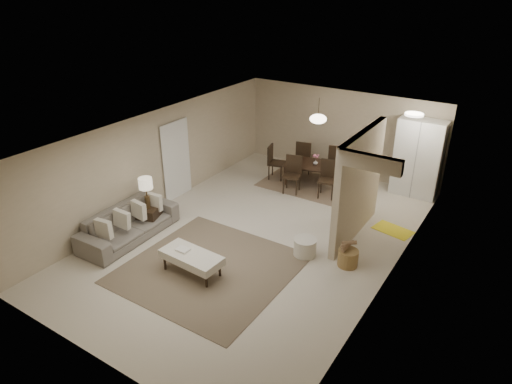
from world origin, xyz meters
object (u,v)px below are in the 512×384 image
Objects in this scene: pantry_cabinet at (418,158)px; ottoman_bench at (191,258)px; side_table at (149,217)px; sofa at (129,224)px; dining_table at (315,174)px; round_pouf at (305,247)px; wicker_basket at (348,258)px.

pantry_cabinet reaches higher than ottoman_bench.
sofa is at bearing -94.88° from side_table.
dining_table is at bearing 63.41° from side_table.
pantry_cabinet is at bearing -41.32° from sofa.
sofa reaches higher than round_pouf.
dining_table is (0.14, 5.25, -0.07)m from ottoman_bench.
ottoman_bench is at bearing -99.83° from sofa.
sofa reaches higher than side_table.
side_table is at bearing -165.75° from round_pouf.
pantry_cabinet is 4.22× the size of round_pouf.
side_table reaches higher than ottoman_bench.
side_table is 4.69m from wicker_basket.
pantry_cabinet is at bearing 69.05° from ottoman_bench.
pantry_cabinet is 1.60× the size of ottoman_bench.
sofa is 4.91m from wicker_basket.
sofa is 2.12m from ottoman_bench.
dining_table is at bearing -25.97° from sofa.
pantry_cabinet is 2.80m from dining_table.
side_table reaches higher than round_pouf.
wicker_basket is (4.57, 1.06, -0.08)m from side_table.
ottoman_bench is at bearing -105.62° from dining_table.
sofa is 1.83× the size of ottoman_bench.
ottoman_bench is at bearing -113.95° from pantry_cabinet.
wicker_basket is at bearing -72.09° from sofa.
ottoman_bench reaches higher than wicker_basket.
ottoman_bench is 2.63× the size of round_pouf.
pantry_cabinet is at bearing 87.52° from wicker_basket.
side_table is 1.23× the size of wicker_basket.
ottoman_bench is (2.09, -0.30, 0.02)m from sofa.
sofa is 5.43m from dining_table.
pantry_cabinet is 4.50m from round_pouf.
side_table is 3.76m from round_pouf.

